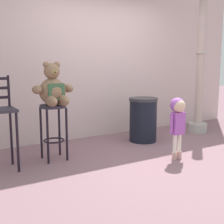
# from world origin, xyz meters

# --- Properties ---
(ground_plane) EXTENTS (24.00, 24.00, 0.00)m
(ground_plane) POSITION_xyz_m (0.00, 0.00, 0.00)
(ground_plane) COLOR #7F5D65
(building_wall) EXTENTS (6.57, 0.30, 3.60)m
(building_wall) POSITION_xyz_m (0.00, 1.78, 1.80)
(building_wall) COLOR beige
(building_wall) RESTS_ON ground_plane
(bar_stool_with_teddy) EXTENTS (0.36, 0.36, 0.78)m
(bar_stool_with_teddy) POSITION_xyz_m (-1.22, 0.72, 0.55)
(bar_stool_with_teddy) COLOR #28252F
(bar_stool_with_teddy) RESTS_ON ground_plane
(teddy_bear) EXTENTS (0.57, 0.51, 0.59)m
(teddy_bear) POSITION_xyz_m (-1.22, 0.70, 0.99)
(teddy_bear) COLOR #87664B
(teddy_bear) RESTS_ON bar_stool_with_teddy
(child_walking) EXTENTS (0.28, 0.22, 0.87)m
(child_walking) POSITION_xyz_m (0.27, -0.16, 0.63)
(child_walking) COLOR #CA9C90
(child_walking) RESTS_ON ground_plane
(trash_bin) EXTENTS (0.50, 0.50, 0.76)m
(trash_bin) POSITION_xyz_m (0.46, 0.88, 0.38)
(trash_bin) COLOR black
(trash_bin) RESTS_ON ground_plane
(lamppost) EXTENTS (0.36, 0.36, 2.64)m
(lamppost) POSITION_xyz_m (1.79, 0.87, 1.03)
(lamppost) COLOR #A4A39C
(lamppost) RESTS_ON ground_plane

